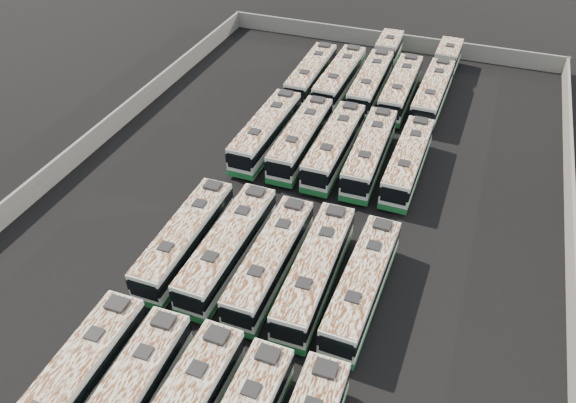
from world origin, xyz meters
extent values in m
plane|color=black|center=(0.00, 0.00, 0.00)|extent=(140.00, 140.00, 0.00)
cube|color=slate|center=(0.00, 36.30, 1.10)|extent=(45.20, 0.30, 2.20)
cube|color=slate|center=(22.30, 0.00, 1.10)|extent=(0.30, 73.20, 2.20)
cube|color=slate|center=(-22.30, 0.00, 1.10)|extent=(0.30, 73.20, 2.20)
cube|color=beige|center=(-6.09, -23.10, 1.80)|extent=(2.74, 12.54, 2.87)
cube|color=#1A6731|center=(-6.09, -23.10, 0.75)|extent=(2.79, 12.59, 0.44)
cube|color=black|center=(-6.09, -23.10, 2.27)|extent=(2.80, 12.60, 0.96)
cube|color=beige|center=(-6.09, -23.10, 3.26)|extent=(2.69, 12.29, 0.07)
cube|color=black|center=(-6.12, -20.34, 3.37)|extent=(1.00, 1.00, 0.15)
cube|color=black|center=(-6.15, -17.84, 3.42)|extent=(1.37, 1.16, 0.27)
cylinder|color=black|center=(-7.25, -19.11, 0.52)|extent=(0.30, 1.05, 1.04)
cylinder|color=black|center=(-5.02, -19.08, 0.52)|extent=(0.30, 1.05, 1.04)
cube|color=black|center=(-2.52, -23.10, 2.23)|extent=(2.93, 12.42, 0.94)
cube|color=beige|center=(-2.52, -23.10, 3.21)|extent=(2.81, 12.11, 0.07)
cube|color=black|center=(-2.59, -20.40, 3.31)|extent=(1.00, 1.00, 0.14)
cube|color=black|center=(-2.65, -17.94, 3.36)|extent=(1.36, 1.16, 0.27)
cylinder|color=black|center=(-3.72, -19.20, 0.51)|extent=(0.31, 1.03, 1.02)
cylinder|color=black|center=(-1.53, -19.14, 0.51)|extent=(0.31, 1.03, 1.02)
cube|color=black|center=(1.00, -20.39, 3.41)|extent=(1.02, 1.02, 0.15)
cube|color=black|center=(1.05, -17.85, 3.46)|extent=(1.39, 1.19, 0.27)
cylinder|color=black|center=(-0.10, -19.10, 0.53)|extent=(0.31, 1.06, 1.06)
cylinder|color=black|center=(2.16, -19.14, 0.53)|extent=(0.31, 1.06, 1.06)
cube|color=black|center=(4.45, -20.46, 3.32)|extent=(0.99, 0.99, 0.14)
cube|color=black|center=(4.47, -17.99, 3.37)|extent=(1.35, 1.14, 0.27)
cylinder|color=black|center=(3.36, -19.22, 0.51)|extent=(0.30, 1.03, 1.03)
cube|color=black|center=(7.98, -17.76, 3.39)|extent=(1.36, 1.15, 0.27)
cube|color=beige|center=(-6.09, -9.17, 1.75)|extent=(2.62, 12.19, 2.79)
cube|color=#1A6731|center=(-6.09, -9.17, 0.73)|extent=(2.67, 12.24, 0.43)
cube|color=black|center=(-6.09, -9.17, 2.21)|extent=(2.68, 12.25, 0.93)
cube|color=black|center=(-6.05, -15.27, 2.08)|extent=(2.23, 0.08, 1.47)
cube|color=#1A6731|center=(-6.05, -15.27, 0.53)|extent=(2.54, 0.12, 0.28)
cube|color=beige|center=(-6.09, -9.17, 3.17)|extent=(2.57, 11.94, 0.07)
cube|color=black|center=(-6.08, -11.85, 3.28)|extent=(0.97, 0.97, 0.14)
cube|color=black|center=(-6.11, -6.49, 3.28)|extent=(0.97, 0.97, 0.14)
cube|color=black|center=(-6.13, -4.06, 3.33)|extent=(1.33, 1.12, 0.26)
cylinder|color=black|center=(-7.15, -13.07, 0.51)|extent=(0.29, 1.02, 1.01)
cylinder|color=black|center=(-4.98, -13.06, 0.51)|extent=(0.29, 1.02, 1.01)
cylinder|color=black|center=(-7.21, -5.28, 0.51)|extent=(0.29, 1.02, 1.01)
cylinder|color=black|center=(-5.04, -5.27, 0.51)|extent=(0.29, 1.02, 1.01)
cube|color=beige|center=(-2.50, -8.96, 1.81)|extent=(2.81, 12.60, 2.88)
cube|color=#1A6731|center=(-2.50, -8.96, 0.75)|extent=(2.86, 12.65, 0.44)
cube|color=black|center=(-2.50, -8.96, 2.28)|extent=(2.87, 12.66, 0.96)
cube|color=black|center=(-2.60, -15.26, 2.15)|extent=(2.30, 0.10, 1.52)
cube|color=#1A6731|center=(-2.60, -15.26, 0.54)|extent=(2.62, 0.14, 0.29)
cube|color=beige|center=(-2.50, -8.96, 3.28)|extent=(2.75, 12.35, 0.07)
cube|color=black|center=(-2.54, -11.73, 3.38)|extent=(1.01, 1.01, 0.15)
cube|color=black|center=(-2.46, -6.20, 3.38)|extent=(1.01, 1.01, 0.15)
cube|color=black|center=(-2.42, -3.69, 3.43)|extent=(1.38, 1.17, 0.27)
cylinder|color=black|center=(-3.68, -12.97, 0.52)|extent=(0.31, 1.05, 1.05)
cylinder|color=black|center=(-1.44, -13.00, 0.52)|extent=(0.31, 1.05, 1.05)
cylinder|color=black|center=(-3.56, -4.93, 0.52)|extent=(0.31, 1.05, 1.05)
cylinder|color=black|center=(-1.32, -4.96, 0.52)|extent=(0.31, 1.05, 1.05)
cube|color=beige|center=(1.04, -9.15, 1.75)|extent=(2.54, 12.19, 2.79)
cube|color=#1A6731|center=(1.04, -9.15, 0.73)|extent=(2.59, 12.24, 0.43)
cube|color=black|center=(1.04, -9.15, 2.22)|extent=(2.60, 12.25, 0.93)
cube|color=black|center=(1.04, -15.26, 2.08)|extent=(2.24, 0.06, 1.47)
cube|color=#1A6731|center=(1.04, -15.26, 0.53)|extent=(2.54, 0.10, 0.28)
cube|color=beige|center=(1.04, -9.15, 3.18)|extent=(2.49, 11.95, 0.07)
cube|color=black|center=(1.04, -11.83, 3.28)|extent=(0.97, 0.97, 0.14)
cube|color=black|center=(1.04, -6.46, 3.28)|extent=(0.97, 0.97, 0.14)
cube|color=black|center=(1.04, -4.03, 3.33)|extent=(1.32, 1.12, 0.26)
cylinder|color=black|center=(-0.05, -13.05, 0.51)|extent=(0.28, 1.02, 1.02)
cylinder|color=black|center=(2.13, -13.05, 0.51)|extent=(0.28, 1.02, 1.02)
cylinder|color=black|center=(-0.05, -5.24, 0.51)|extent=(0.28, 1.02, 1.02)
cylinder|color=black|center=(2.13, -5.24, 0.51)|extent=(0.28, 1.02, 1.02)
cube|color=beige|center=(4.51, -9.06, 1.80)|extent=(2.86, 12.56, 2.87)
cube|color=#1A6731|center=(4.51, -9.06, 0.75)|extent=(2.92, 12.61, 0.44)
cube|color=black|center=(4.51, -9.06, 2.27)|extent=(2.93, 12.62, 0.96)
cube|color=black|center=(4.64, -15.33, 2.14)|extent=(2.29, 0.11, 1.51)
cube|color=#1A6731|center=(4.64, -15.33, 0.54)|extent=(2.61, 0.15, 0.29)
cube|color=beige|center=(4.51, -9.06, 3.26)|extent=(2.81, 12.31, 0.07)
cube|color=black|center=(4.57, -11.81, 3.37)|extent=(1.01, 1.01, 0.15)
cube|color=black|center=(4.46, -6.31, 3.37)|extent=(1.01, 1.01, 0.15)
cube|color=black|center=(4.40, -3.81, 3.42)|extent=(1.38, 1.17, 0.27)
cylinder|color=black|center=(3.48, -13.08, 0.52)|extent=(0.31, 1.05, 1.04)
cylinder|color=black|center=(5.71, -13.04, 0.52)|extent=(0.31, 1.05, 1.04)
cylinder|color=black|center=(3.31, -5.08, 0.52)|extent=(0.31, 1.05, 1.04)
cylinder|color=black|center=(5.54, -5.03, 0.52)|extent=(0.31, 1.05, 1.04)
cube|color=beige|center=(8.05, -9.09, 1.75)|extent=(2.83, 12.21, 2.79)
cube|color=#1A6731|center=(8.05, -9.09, 0.73)|extent=(2.88, 12.26, 0.43)
cube|color=black|center=(8.05, -9.09, 2.21)|extent=(2.89, 12.28, 0.93)
cube|color=black|center=(7.91, -15.19, 2.08)|extent=(2.23, 0.11, 1.47)
cube|color=#1A6731|center=(7.91, -15.19, 0.53)|extent=(2.53, 0.16, 0.28)
cube|color=beige|center=(8.05, -9.09, 3.17)|extent=(2.77, 11.97, 0.07)
cube|color=black|center=(7.99, -11.76, 3.27)|extent=(0.99, 0.99, 0.14)
cube|color=black|center=(8.12, -6.42, 3.27)|extent=(0.99, 0.99, 0.14)
cube|color=black|center=(8.18, -3.99, 3.32)|extent=(1.34, 1.15, 0.26)
cylinder|color=black|center=(6.88, -12.95, 0.51)|extent=(0.31, 1.02, 1.01)
cylinder|color=black|center=(9.04, -13.01, 0.51)|extent=(0.31, 1.02, 1.01)
cylinder|color=black|center=(7.06, -5.18, 0.51)|extent=(0.31, 1.02, 1.01)
cylinder|color=black|center=(9.23, -5.23, 0.51)|extent=(0.31, 1.02, 1.01)
cube|color=beige|center=(-6.18, 7.67, 1.82)|extent=(2.81, 12.69, 2.90)
cube|color=#1A6731|center=(-6.18, 7.67, 0.76)|extent=(2.86, 12.74, 0.44)
cube|color=black|center=(-6.18, 7.67, 2.30)|extent=(2.87, 12.75, 0.97)
cube|color=black|center=(-6.27, 1.32, 2.16)|extent=(2.32, 0.09, 1.53)
cube|color=#1A6731|center=(-6.27, 1.32, 0.55)|extent=(2.64, 0.14, 0.30)
cube|color=beige|center=(-6.18, 7.67, 3.30)|extent=(2.75, 12.44, 0.07)
cube|color=black|center=(-6.22, 4.88, 3.41)|extent=(1.02, 1.02, 0.15)
cube|color=black|center=(-6.15, 10.45, 3.41)|extent=(1.02, 1.02, 0.15)
cube|color=black|center=(-6.11, 12.98, 3.46)|extent=(1.39, 1.18, 0.27)
cylinder|color=black|center=(-7.37, 3.63, 0.53)|extent=(0.31, 1.06, 1.05)
cylinder|color=black|center=(-5.11, 3.60, 0.53)|extent=(0.31, 1.06, 1.05)
cylinder|color=black|center=(-7.26, 11.73, 0.53)|extent=(0.31, 1.06, 1.05)
cylinder|color=black|center=(-5.00, 11.70, 0.53)|extent=(0.31, 1.06, 1.05)
cube|color=beige|center=(-2.50, 7.69, 1.79)|extent=(2.67, 12.48, 2.86)
cube|color=#1A6731|center=(-2.50, 7.69, 0.75)|extent=(2.72, 12.53, 0.44)
cube|color=black|center=(-2.50, 7.69, 2.26)|extent=(2.73, 12.54, 0.96)
cube|color=black|center=(-2.46, 1.43, 2.13)|extent=(2.29, 0.07, 1.51)
cube|color=#1A6731|center=(-2.46, 1.43, 0.54)|extent=(2.60, 0.12, 0.29)
cube|color=beige|center=(-2.50, 7.69, 3.25)|extent=(2.62, 12.23, 0.07)
cube|color=black|center=(-2.48, 4.94, 3.35)|extent=(0.99, 0.99, 0.15)
cube|color=black|center=(-2.51, 10.43, 3.35)|extent=(0.99, 0.99, 0.15)
cube|color=black|center=(-2.53, 12.92, 3.41)|extent=(1.36, 1.15, 0.27)
cylinder|color=black|center=(-3.58, 3.69, 0.52)|extent=(0.30, 1.04, 1.04)
cylinder|color=black|center=(-1.36, 3.70, 0.52)|extent=(0.30, 1.04, 1.04)
cylinder|color=black|center=(-3.63, 11.67, 0.52)|extent=(0.30, 1.04, 1.04)
cylinder|color=black|center=(-1.41, 11.68, 0.52)|extent=(0.30, 1.04, 1.04)
cube|color=beige|center=(0.96, 7.52, 1.81)|extent=(2.65, 12.60, 2.88)
cube|color=#1A6731|center=(0.96, 7.52, 0.76)|extent=(2.70, 12.65, 0.44)
cube|color=black|center=(0.96, 7.52, 2.29)|extent=(2.71, 12.66, 0.97)
cube|color=black|center=(0.94, 1.21, 2.15)|extent=(2.31, 0.07, 1.52)
cube|color=#1A6731|center=(0.94, 1.21, 0.55)|extent=(2.62, 0.11, 0.29)
cube|color=beige|center=(0.96, 7.52, 3.28)|extent=(2.60, 12.34, 0.07)
cube|color=black|center=(0.95, 4.75, 3.39)|extent=(1.00, 1.00, 0.15)
cube|color=black|center=(0.97, 10.29, 3.39)|extent=(1.00, 1.00, 0.15)
cube|color=black|center=(0.97, 12.81, 3.44)|extent=(1.37, 1.16, 0.27)
cylinder|color=black|center=(-0.17, 3.50, 0.52)|extent=(0.30, 1.05, 1.05)
cylinder|color=black|center=(2.07, 3.49, 0.52)|extent=(0.30, 1.05, 1.05)
cylinder|color=black|center=(-0.15, 11.55, 0.52)|extent=(0.30, 1.05, 1.05)
cylinder|color=black|center=(2.09, 11.55, 0.52)|extent=(0.30, 1.05, 1.05)
cube|color=beige|center=(4.43, 7.60, 1.80)|extent=(2.88, 12.55, 2.86)
cube|color=#1A6731|center=(4.43, 7.60, 0.75)|extent=(2.93, 12.60, 0.44)
cube|color=black|center=(4.43, 7.60, 2.27)|extent=(2.94, 12.61, 0.96)
cube|color=black|center=(4.57, 1.33, 2.13)|extent=(2.29, 0.11, 1.51)
cube|color=#1A6731|center=(4.57, 1.33, 0.54)|extent=(2.60, 0.16, 0.29)
cube|color=beige|center=(4.43, 7.60, 3.26)|extent=(2.82, 12.30, 0.07)
cube|color=black|center=(4.49, 4.85, 3.36)|extent=(1.01, 1.01, 0.15)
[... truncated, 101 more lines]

